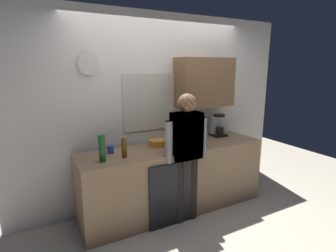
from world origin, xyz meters
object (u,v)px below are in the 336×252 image
coffee_maker (217,126)px  cup_blue_mug (111,149)px  person_guest (186,148)px  bottle_clear_soda (200,135)px  potted_plant (171,143)px  cup_yellow_cup (183,139)px  person_at_sink (186,148)px  bottle_amber_beer (124,148)px  bottle_green_wine (102,148)px  mixing_bowl (157,143)px  bottle_red_vinegar (179,140)px

coffee_maker → cup_blue_mug: size_ratio=3.30×
person_guest → coffee_maker: bearing=-140.3°
bottle_clear_soda → potted_plant: bearing=-170.4°
cup_yellow_cup → person_at_sink: bearing=-117.1°
person_guest → bottle_amber_beer: bearing=-6.9°
bottle_green_wine → cup_yellow_cup: (1.17, 0.22, -0.11)m
bottle_green_wine → potted_plant: bottle_green_wine is taller
potted_plant → mixing_bowl: bearing=91.1°
bottle_red_vinegar → person_at_sink: person_at_sink is taller
potted_plant → coffee_maker: bearing=21.5°
coffee_maker → bottle_clear_soda: (-0.53, -0.32, -0.01)m
person_at_sink → bottle_amber_beer: bearing=168.1°
cup_blue_mug → mixing_bowl: bearing=1.4°
mixing_bowl → cup_blue_mug: bearing=-178.6°
mixing_bowl → person_guest: (0.17, -0.44, 0.03)m
coffee_maker → bottle_red_vinegar: coffee_maker is taller
bottle_amber_beer → cup_blue_mug: size_ratio=2.30×
coffee_maker → bottle_red_vinegar: (-0.83, -0.28, -0.04)m
potted_plant → bottle_clear_soda: bearing=9.6°
bottle_clear_soda → potted_plant: (-0.49, -0.08, -0.01)m
bottle_red_vinegar → cup_yellow_cup: 0.28m
bottle_clear_soda → cup_blue_mug: (-1.13, 0.25, -0.09)m
person_at_sink → person_guest: bearing=0.0°
bottle_clear_soda → bottle_red_vinegar: size_ratio=1.27×
mixing_bowl → person_guest: 0.48m
coffee_maker → potted_plant: size_ratio=1.43×
bottle_amber_beer → bottle_clear_soda: size_ratio=0.82×
coffee_maker → person_guest: (-0.86, -0.49, -0.08)m
potted_plant → person_at_sink: bearing=-29.2°
bottle_red_vinegar → cup_blue_mug: size_ratio=2.20×
bottle_clear_soda → bottle_green_wine: size_ratio=0.93×
bottle_green_wine → mixing_bowl: 0.83m
bottle_green_wine → bottle_amber_beer: bearing=3.7°
bottle_green_wine → person_at_sink: person_at_sink is taller
mixing_bowl → potted_plant: bearing=-88.9°
bottle_green_wine → cup_blue_mug: bearing=55.7°
cup_blue_mug → person_at_sink: bearing=-28.1°
bottle_red_vinegar → cup_yellow_cup: bearing=47.5°
cup_yellow_cup → cup_blue_mug: cup_blue_mug is taller
bottle_green_wine → mixing_bowl: (0.79, 0.25, -0.11)m
bottle_clear_soda → bottle_green_wine: bearing=179.1°
mixing_bowl → bottle_amber_beer: bearing=-156.5°
potted_plant → person_guest: size_ratio=0.14×
cup_blue_mug → cup_yellow_cup: bearing=-0.8°
mixing_bowl → bottle_clear_soda: bearing=-28.5°
bottle_red_vinegar → cup_blue_mug: bearing=165.2°
person_guest → cup_blue_mug: bearing=-18.3°
bottle_clear_soda → bottle_green_wine: (-1.29, 0.02, 0.01)m
person_at_sink → person_guest: same height
person_at_sink → potted_plant: bearing=155.7°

